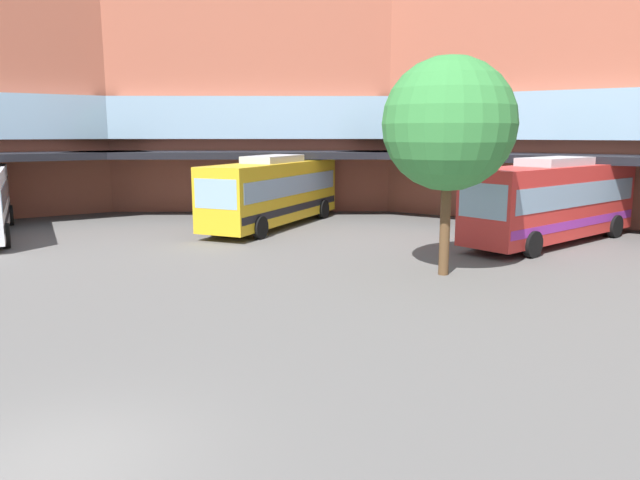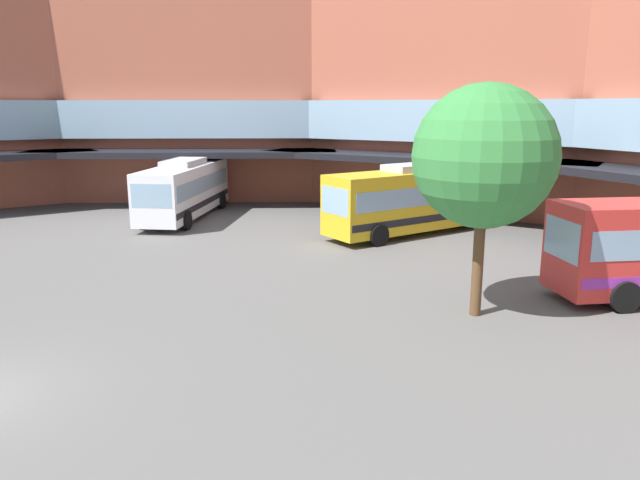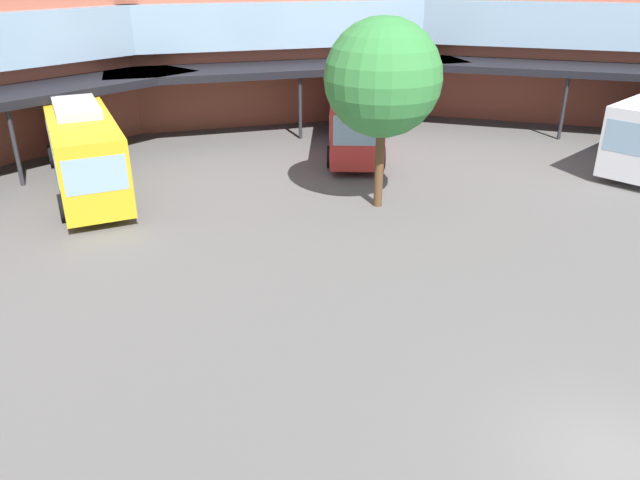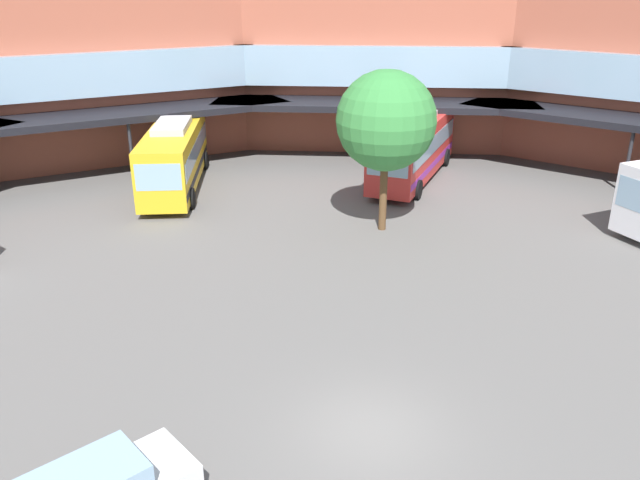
# 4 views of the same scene
# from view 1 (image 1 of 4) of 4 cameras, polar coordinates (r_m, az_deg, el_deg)

# --- Properties ---
(ground_plane) EXTENTS (115.32, 115.32, 0.00)m
(ground_plane) POSITION_cam_1_polar(r_m,az_deg,el_deg) (10.46, -23.95, -19.17)
(ground_plane) COLOR #605E5B
(station_building) EXTENTS (73.41, 44.08, 14.74)m
(station_building) POSITION_cam_1_polar(r_m,az_deg,el_deg) (26.50, 2.41, 14.82)
(station_building) COLOR #AD5942
(station_building) RESTS_ON ground
(bus_0) EXTENTS (4.06, 11.38, 3.79)m
(bus_0) POSITION_cam_1_polar(r_m,az_deg,el_deg) (32.12, -4.47, 4.71)
(bus_0) COLOR gold
(bus_0) RESTS_ON ground
(bus_3) EXTENTS (8.19, 10.33, 3.89)m
(bus_3) POSITION_cam_1_polar(r_m,az_deg,el_deg) (29.06, 21.34, 3.57)
(bus_3) COLOR red
(bus_3) RESTS_ON ground
(plaza_tree) EXTENTS (4.58, 4.58, 7.57)m
(plaza_tree) POSITION_cam_1_polar(r_m,az_deg,el_deg) (21.16, 12.21, 10.74)
(plaza_tree) COLOR brown
(plaza_tree) RESTS_ON ground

